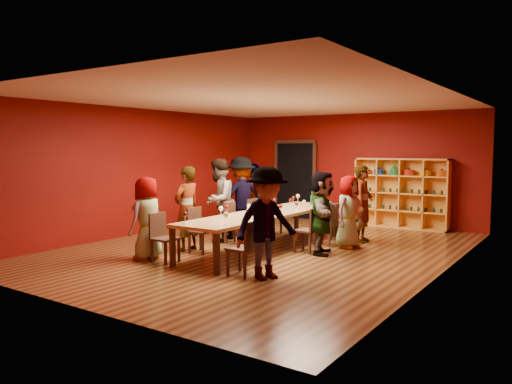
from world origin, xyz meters
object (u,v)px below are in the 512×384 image
Objects in this scene: person_left_3 at (241,196)px; spittoon_bowl at (253,211)px; person_left_2 at (219,200)px; person_left_1 at (187,209)px; person_right_0 at (267,223)px; person_left_0 at (147,218)px; tasting_table at (265,215)px; chair_person_left_2 at (233,221)px; person_right_3 at (348,212)px; chair_person_right_3 at (329,222)px; chair_person_right_2 at (310,228)px; shelving_unit at (401,190)px; person_left_4 at (255,198)px; chair_person_left_4 at (268,214)px; chair_person_left_0 at (162,235)px; wine_bottle at (312,200)px; chair_person_left_3 at (256,216)px; chair_person_left_1 at (198,228)px; person_right_2 at (322,213)px; chair_person_right_4 at (345,218)px; person_right_4 at (363,204)px; chair_person_right_0 at (246,245)px.

spittoon_bowl is at bearing 66.24° from person_left_3.
person_left_3 is at bearing 166.22° from person_left_2.
person_right_0 reaches higher than person_left_1.
tasting_table is at bearing 144.79° from person_left_0.
chair_person_left_2 is 2.46m from person_right_3.
person_left_2 is at bearing 73.23° from person_right_0.
person_right_0 reaches higher than chair_person_right_3.
person_left_0 reaches higher than chair_person_right_2.
person_left_4 is (-2.70, -2.76, -0.14)m from shelving_unit.
person_left_2 reaches higher than person_left_4.
chair_person_left_4 is 2.95× the size of spittoon_bowl.
person_left_4 is at bearing 96.28° from chair_person_left_0.
person_left_1 is 5.62× the size of spittoon_bowl.
person_left_1 is 2.59m from chair_person_left_4.
chair_person_right_2 is at bearing -35.77° from chair_person_left_4.
person_right_0 is 3.93m from wine_bottle.
person_left_2 is (-0.40, -0.00, 0.42)m from chair_person_left_2.
wine_bottle reaches higher than tasting_table.
shelving_unit is at bearing 8.08° from person_right_3.
chair_person_left_0 is 2.89m from chair_person_right_2.
chair_person_left_2 is 1.00× the size of chair_person_right_2.
person_left_3 is 1.09× the size of person_left_4.
chair_person_left_1 is at bearing -90.00° from chair_person_left_3.
chair_person_right_3 is at bearing -4.49° from person_right_2.
person_left_2 is (-2.71, -4.16, -0.07)m from shelving_unit.
chair_person_left_2 is 2.51m from chair_person_right_4.
chair_person_left_2 and chair_person_left_3 have the same top height.
person_right_2 is 1.69m from chair_person_right_4.
chair_person_right_2 is at bearing 2.73° from chair_person_left_2.
person_right_0 is (2.64, -2.97, -0.04)m from person_left_3.
person_right_4 reaches higher than chair_person_right_2.
chair_person_left_0 is 2.95× the size of spittoon_bowl.
chair_person_left_4 is (0.30, 2.55, -0.35)m from person_left_1.
person_right_0 reaches higher than chair_person_left_2.
shelving_unit is 1.56× the size of person_left_0.
person_left_1 is 1.05× the size of person_right_2.
chair_person_right_0 is at bearing -90.00° from chair_person_right_2.
shelving_unit is at bearing 62.91° from wine_bottle.
person_right_3 is at bearing 93.85° from person_left_2.
person_left_2 is at bearing -114.49° from chair_person_left_3.
chair_person_right_0 is at bearing -64.76° from tasting_table.
chair_person_left_1 is 1.00× the size of chair_person_left_3.
person_left_2 is 0.89m from person_left_3.
person_left_3 is 1.92m from spittoon_bowl.
chair_person_left_3 is (0.38, 3.04, -0.27)m from person_left_0.
chair_person_left_0 is 3.04m from chair_person_left_3.
person_right_4 reaches higher than tasting_table.
wine_bottle is (-0.79, -0.07, 0.37)m from chair_person_right_4.
person_left_4 is (-0.39, 3.55, 0.35)m from chair_person_left_0.
person_right_4 reaches higher than chair_person_left_0.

